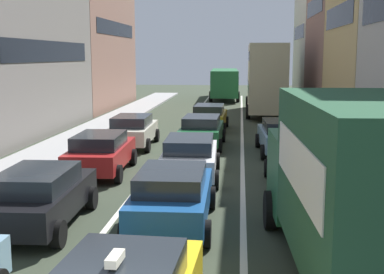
{
  "coord_description": "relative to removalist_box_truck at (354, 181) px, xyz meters",
  "views": [
    {
      "loc": [
        1.58,
        -4.54,
        4.27
      ],
      "look_at": [
        0.0,
        12.0,
        1.6
      ],
      "focal_mm": 47.52,
      "sensor_mm": 36.0,
      "label": 1
    }
  ],
  "objects": [
    {
      "name": "hatchback_centre_lane_third",
      "position": [
        -3.85,
        7.9,
        -1.18
      ],
      "size": [
        2.17,
        4.35,
        1.49
      ],
      "rotation": [
        0.0,
        0.0,
        1.6
      ],
      "color": "silver",
      "rests_on": "ground"
    },
    {
      "name": "sedan_right_lane_behind_truck",
      "position": [
        -0.21,
        6.91,
        -1.18
      ],
      "size": [
        2.06,
        4.3,
        1.49
      ],
      "rotation": [
        0.0,
        0.0,
        1.57
      ],
      "color": "gray",
      "rests_on": "ground"
    },
    {
      "name": "removalist_box_truck",
      "position": [
        0.0,
        0.0,
        0.0
      ],
      "size": [
        2.98,
        7.8,
        3.58
      ],
      "rotation": [
        0.0,
        0.0,
        1.62
      ],
      "color": "#1E5933",
      "rests_on": "ground"
    },
    {
      "name": "lane_stripe_left",
      "position": [
        -5.4,
        15.15,
        -1.97
      ],
      "size": [
        0.16,
        60.0,
        0.01
      ],
      "primitive_type": "cube",
      "color": "silver",
      "rests_on": "ground"
    },
    {
      "name": "sidewalk_left",
      "position": [
        -10.4,
        15.15,
        -1.9
      ],
      "size": [
        2.6,
        64.0,
        0.14
      ],
      "primitive_type": "cube",
      "color": "#989898",
      "rests_on": "ground"
    },
    {
      "name": "lane_stripe_right",
      "position": [
        -2.0,
        15.15,
        -1.97
      ],
      "size": [
        0.16,
        60.0,
        0.01
      ],
      "primitive_type": "cube",
      "color": "silver",
      "rests_on": "ground"
    },
    {
      "name": "sedan_left_lane_third",
      "position": [
        -7.16,
        8.37,
        -1.18
      ],
      "size": [
        2.19,
        4.37,
        1.49
      ],
      "rotation": [
        0.0,
        0.0,
        1.61
      ],
      "color": "#A51E1E",
      "rests_on": "ground"
    },
    {
      "name": "bus_far_queue_secondary",
      "position": [
        -3.7,
        40.86,
        -0.21
      ],
      "size": [
        3.03,
        10.57,
        2.9
      ],
      "rotation": [
        0.0,
        0.0,
        1.6
      ],
      "color": "#1E6033",
      "rests_on": "ground"
    },
    {
      "name": "wagon_right_lane_far",
      "position": [
        -0.28,
        12.87,
        -1.18
      ],
      "size": [
        2.22,
        4.38,
        1.49
      ],
      "rotation": [
        0.0,
        0.0,
        1.62
      ],
      "color": "#759EB7",
      "rests_on": "ground"
    },
    {
      "name": "sedan_centre_lane_second",
      "position": [
        -3.79,
        2.88,
        -1.18
      ],
      "size": [
        2.12,
        4.33,
        1.49
      ],
      "rotation": [
        0.0,
        0.0,
        1.59
      ],
      "color": "#194C8C",
      "rests_on": "ground"
    },
    {
      "name": "sedan_left_lane_fourth",
      "position": [
        -7.16,
        13.94,
        -1.18
      ],
      "size": [
        2.14,
        4.34,
        1.49
      ],
      "rotation": [
        0.0,
        0.0,
        1.59
      ],
      "color": "beige",
      "rests_on": "ground"
    },
    {
      "name": "wagon_left_lane_second",
      "position": [
        -7.1,
        2.52,
        -1.18
      ],
      "size": [
        2.19,
        4.36,
        1.49
      ],
      "rotation": [
        0.0,
        0.0,
        1.61
      ],
      "color": "black",
      "rests_on": "ground"
    },
    {
      "name": "bus_mid_queue_primary",
      "position": [
        -0.31,
        28.27,
        0.86
      ],
      "size": [
        2.85,
        10.52,
        5.06
      ],
      "rotation": [
        0.0,
        0.0,
        1.56
      ],
      "color": "#BFB793",
      "rests_on": "ground"
    },
    {
      "name": "sedan_centre_lane_fifth",
      "position": [
        -3.89,
        19.61,
        -1.18
      ],
      "size": [
        2.15,
        4.34,
        1.49
      ],
      "rotation": [
        0.0,
        0.0,
        1.55
      ],
      "color": "#B29319",
      "rests_on": "ground"
    },
    {
      "name": "coupe_centre_lane_fourth",
      "position": [
        -3.9,
        14.11,
        -1.18
      ],
      "size": [
        2.12,
        4.33,
        1.49
      ],
      "rotation": [
        0.0,
        0.0,
        1.55
      ],
      "color": "#19592D",
      "rests_on": "ground"
    }
  ]
}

